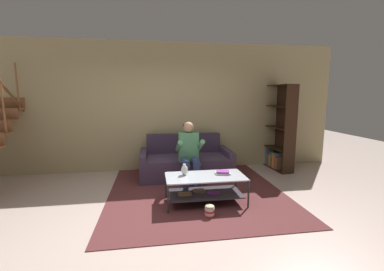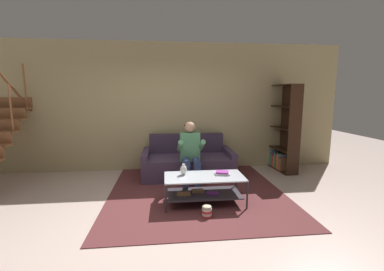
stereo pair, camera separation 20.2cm
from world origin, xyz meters
The scene contains 10 objects.
ground centered at (0.00, 0.00, 0.00)m, with size 16.80×16.80×0.00m, color #C5ACA3.
back_partition centered at (0.00, 2.46, 1.45)m, with size 8.40×0.12×2.90m, color tan.
couch centered at (0.53, 1.81, 0.29)m, with size 1.91×0.96×0.87m.
person_seated_center centered at (0.53, 1.25, 0.67)m, with size 0.50×0.58×1.22m.
coffee_table centered at (0.65, 0.36, 0.30)m, with size 1.26×0.62×0.45m.
area_rug centered at (0.59, 0.96, 0.01)m, with size 3.06×3.40×0.01m.
vase centered at (0.33, 0.46, 0.54)m, with size 0.11×0.11×0.18m.
book_stack centered at (0.96, 0.41, 0.48)m, with size 0.25×0.20×0.05m.
bookshelf centered at (2.78, 2.12, 0.73)m, with size 0.37×1.03×1.96m.
popcorn_tub centered at (0.62, -0.13, 0.09)m, with size 0.14×0.14×0.18m.
Camera 1 is at (-0.16, -3.50, 1.73)m, focal length 24.00 mm.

